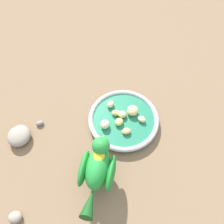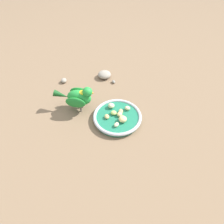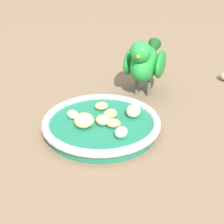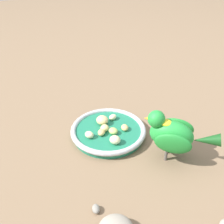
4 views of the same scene
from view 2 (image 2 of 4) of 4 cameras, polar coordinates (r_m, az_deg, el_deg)
The scene contains 14 objects.
ground_plane at distance 0.95m, azimuth 0.26°, elevation -2.30°, with size 4.00×4.00×0.00m, color #7A6047.
feeding_bowl at distance 0.94m, azimuth 1.42°, elevation -1.42°, with size 0.21×0.21×0.03m.
apple_piece_0 at distance 0.95m, azimuth 2.28°, elevation 0.18°, with size 0.03×0.02×0.02m, color tan.
apple_piece_1 at distance 0.93m, azimuth -1.34°, elevation -1.18°, with size 0.02×0.02×0.01m, color tan.
apple_piece_2 at distance 0.94m, azimuth 0.43°, elevation -0.21°, with size 0.03×0.02×0.02m, color #B2CC66.
apple_piece_3 at distance 0.91m, azimuth 2.78°, elevation -1.83°, with size 0.03×0.03×0.02m, color #E5C67F.
apple_piece_4 at distance 0.97m, azimuth -0.20°, elevation 1.65°, with size 0.03×0.03×0.02m, color beige.
apple_piece_5 at distance 0.96m, azimuth 4.01°, elevation 0.99°, with size 0.02×0.02×0.02m, color beige.
apple_piece_6 at distance 0.93m, azimuth 2.08°, elevation -0.76°, with size 0.02×0.02×0.02m, color #E5C67F.
apple_piece_7 at distance 0.90m, azimuth 1.15°, elevation -3.28°, with size 0.02×0.02×0.02m, color beige.
parrot at distance 0.95m, azimuth -8.71°, elevation 3.91°, with size 0.17×0.13×0.13m.
rock_large at distance 1.16m, azimuth -1.97°, elevation 9.64°, with size 0.07×0.06×0.03m, color gray.
pebble_0 at distance 1.13m, azimuth 0.41°, elevation 7.83°, with size 0.02×0.02×0.01m, color gray.
pebble_1 at distance 1.15m, azimuth -12.36°, elevation 7.96°, with size 0.03×0.03×0.02m, color gray.
Camera 2 is at (0.26, 0.56, 0.71)m, focal length 35.35 mm.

